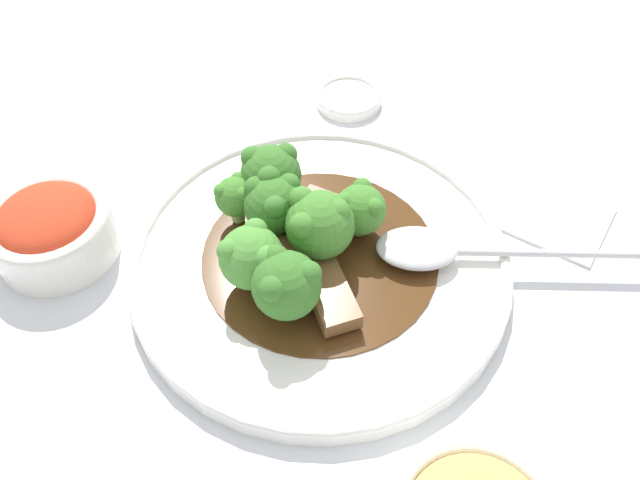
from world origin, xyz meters
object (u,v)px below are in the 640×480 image
Objects in this scene: broccoli_floret_0 at (235,196)px; broccoli_floret_1 at (315,224)px; main_plate at (320,259)px; sauce_dish at (349,98)px; broccoli_floret_3 at (360,209)px; beef_strip_2 at (275,251)px; beef_strip_1 at (330,296)px; broccoli_floret_5 at (271,174)px; side_bowl_kimchi at (51,229)px; broccoli_floret_6 at (251,256)px; broccoli_floret_2 at (274,204)px; beef_strip_0 at (315,213)px; serving_spoon at (440,249)px; broccoli_floret_4 at (286,284)px.

broccoli_floret_0 is 0.08m from broccoli_floret_1.
broccoli_floret_0 is (-0.08, -0.02, 0.04)m from main_plate.
sauce_dish is at bearing 104.05° from broccoli_floret_0.
sauce_dish is at bearing 132.87° from broccoli_floret_3.
beef_strip_1 is at bearing -2.58° from beef_strip_2.
side_bowl_kimchi is (-0.11, -0.15, -0.03)m from broccoli_floret_5.
broccoli_floret_5 reaches higher than broccoli_floret_6.
broccoli_floret_3 is at bearing 74.93° from broccoli_floret_1.
beef_strip_2 is at bearing -114.92° from broccoli_floret_3.
broccoli_floret_5 is 0.19m from sauce_dish.
broccoli_floret_2 reaches higher than broccoli_floret_3.
broccoli_floret_6 is (0.01, -0.08, 0.03)m from beef_strip_0.
broccoli_floret_0 is at bearing -150.89° from serving_spoon.
broccoli_floret_2 is 0.28× the size of serving_spoon.
broccoli_floret_6 reaches higher than broccoli_floret_3.
beef_strip_1 reaches higher than beef_strip_0.
broccoli_floret_4 is 0.82× the size of sauce_dish.
main_plate is at bearing 50.61° from beef_strip_2.
broccoli_floret_5 reaches higher than beef_strip_1.
beef_strip_2 is at bearing -46.56° from broccoli_floret_2.
sauce_dish is (-0.15, 0.25, -0.04)m from broccoli_floret_4.
broccoli_floret_5 is at bearing 73.88° from broccoli_floret_0.
side_bowl_kimchi is at bearing -144.51° from beef_strip_2.
broccoli_floret_4 is at bearing -1.97° from broccoli_floret_6.
beef_strip_0 reaches higher than sauce_dish.
broccoli_floret_0 is 0.43× the size of side_bowl_kimchi.
broccoli_floret_4 is 1.03× the size of broccoli_floret_6.
broccoli_floret_5 is at bearing 157.28° from beef_strip_1.
broccoli_floret_1 is 1.11× the size of broccoli_floret_2.
broccoli_floret_1 is (0.02, 0.03, 0.03)m from beef_strip_2.
broccoli_floret_1 is 0.23m from sauce_dish.
broccoli_floret_1 reaches higher than sauce_dish.
broccoli_floret_4 is 0.22m from side_bowl_kimchi.
main_plate reaches higher than sauce_dish.
broccoli_floret_0 is at bearing -75.95° from sauce_dish.
beef_strip_1 is 1.20× the size of broccoli_floret_4.
sauce_dish is (-0.10, 0.16, -0.02)m from beef_strip_0.
broccoli_floret_1 is 0.22m from side_bowl_kimchi.
broccoli_floret_3 is (-0.03, 0.07, 0.02)m from beef_strip_1.
beef_strip_2 is 0.08m from broccoli_floret_3.
broccoli_floret_2 is 0.07m from broccoli_floret_3.
beef_strip_0 is 0.06m from beef_strip_2.
side_bowl_kimchi is (-0.18, -0.14, 0.02)m from main_plate.
broccoli_floret_1 is 0.06m from broccoli_floret_6.
broccoli_floret_3 is (0.09, 0.06, -0.00)m from broccoli_floret_0.
broccoli_floret_5 reaches higher than serving_spoon.
broccoli_floret_3 is at bearing -47.13° from sauce_dish.
broccoli_floret_0 is (-0.05, 0.01, 0.02)m from beef_strip_2.
main_plate is 0.05m from beef_strip_1.
broccoli_floret_1 is at bearing 75.19° from broccoli_floret_6.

